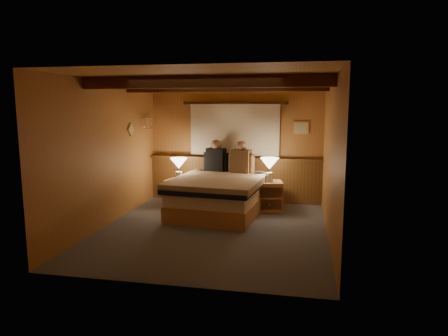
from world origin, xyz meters
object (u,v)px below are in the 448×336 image
(nightstand_left, at_px, (178,193))
(lamp_right, at_px, (269,165))
(bed, at_px, (219,195))
(duffel_bag, at_px, (187,198))
(nightstand_right, at_px, (268,196))
(person_right, at_px, (241,160))
(person_left, at_px, (216,158))
(lamp_left, at_px, (179,165))

(nightstand_left, height_order, lamp_right, lamp_right)
(bed, distance_m, duffel_bag, 0.88)
(nightstand_right, xyz_separation_m, lamp_right, (0.02, -0.04, 0.60))
(nightstand_left, bearing_deg, bed, -13.50)
(lamp_right, relative_size, person_right, 0.69)
(lamp_right, height_order, person_right, person_right)
(lamp_right, bearing_deg, nightstand_right, 116.21)
(lamp_right, bearing_deg, person_left, 160.48)
(bed, xyz_separation_m, nightstand_left, (-0.94, 0.45, -0.09))
(lamp_right, bearing_deg, lamp_left, 177.06)
(lamp_left, distance_m, person_right, 1.25)
(lamp_left, xyz_separation_m, lamp_right, (1.81, -0.09, 0.06))
(lamp_left, bearing_deg, lamp_right, -2.94)
(nightstand_left, relative_size, nightstand_right, 0.93)
(nightstand_left, bearing_deg, nightstand_right, 10.13)
(nightstand_right, bearing_deg, lamp_right, -75.08)
(bed, height_order, nightstand_left, bed)
(nightstand_right, height_order, duffel_bag, nightstand_right)
(nightstand_left, height_order, lamp_left, lamp_left)
(lamp_right, distance_m, duffel_bag, 1.79)
(lamp_left, distance_m, person_left, 0.77)
(lamp_left, distance_m, lamp_right, 1.81)
(lamp_left, height_order, person_right, person_right)
(person_left, bearing_deg, person_right, -2.49)
(person_left, height_order, duffel_bag, person_left)
(nightstand_left, xyz_separation_m, lamp_right, (1.83, -0.10, 0.63))
(nightstand_right, bearing_deg, person_right, 146.98)
(duffel_bag, bearing_deg, bed, -31.89)
(nightstand_right, relative_size, duffel_bag, 1.04)
(bed, relative_size, person_right, 3.25)
(bed, distance_m, person_right, 0.90)
(nightstand_left, distance_m, person_right, 1.44)
(nightstand_left, distance_m, lamp_right, 1.93)
(person_left, relative_size, person_right, 1.00)
(duffel_bag, bearing_deg, nightstand_left, 166.29)
(bed, relative_size, lamp_left, 4.85)
(person_right, distance_m, duffel_bag, 1.33)
(lamp_right, bearing_deg, duffel_bag, 177.81)
(person_left, xyz_separation_m, person_right, (0.54, -0.14, 0.00))
(nightstand_right, relative_size, lamp_right, 1.31)
(lamp_left, height_order, person_left, person_left)
(nightstand_right, relative_size, person_right, 0.90)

